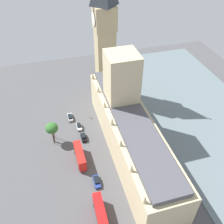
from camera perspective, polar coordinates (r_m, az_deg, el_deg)
name	(u,v)px	position (r m, az deg, el deg)	size (l,w,h in m)	color
ground_plane	(124,151)	(91.63, 2.77, -8.90)	(151.33, 151.33, 0.00)	#4C4C4F
river_thames	(218,131)	(106.93, 22.79, -3.96)	(44.56, 136.20, 0.25)	slate
parliament_building	(128,127)	(86.77, 3.75, -3.35)	(14.08, 62.44, 32.60)	#CCBA8E
clock_tower	(105,33)	(103.40, -1.67, 17.44)	(8.43, 8.43, 56.82)	tan
car_silver_corner	(70,117)	(104.90, -9.44, -1.15)	(1.99, 4.73, 1.74)	#B7B7BC
car_white_by_river_gate	(79,126)	(100.20, -7.44, -3.25)	(1.95, 4.05, 1.74)	silver
car_black_leading	(84,137)	(95.78, -6.43, -5.65)	(1.89, 4.28, 1.74)	black
double_decker_bus_under_trees	(80,156)	(87.53, -7.27, -9.73)	(2.84, 10.55, 4.75)	red
car_blue_far_end	(97,181)	(82.87, -3.48, -15.34)	(2.00, 4.82, 1.74)	navy
double_decker_bus_midblock	(100,213)	(75.31, -2.63, -21.77)	(2.86, 10.56, 4.75)	red
pedestrian_near_tower	(90,117)	(104.43, -4.99, -1.06)	(0.49, 0.58, 1.49)	gray
plane_tree_opposite_hall	(52,128)	(92.44, -13.44, -3.61)	(4.48, 4.48, 8.86)	brown
street_lamp_kerbside	(53,135)	(93.30, -13.28, -5.07)	(0.56, 0.56, 6.53)	black
street_lamp_slot_10	(53,129)	(95.42, -13.16, -3.71)	(0.56, 0.56, 6.73)	black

